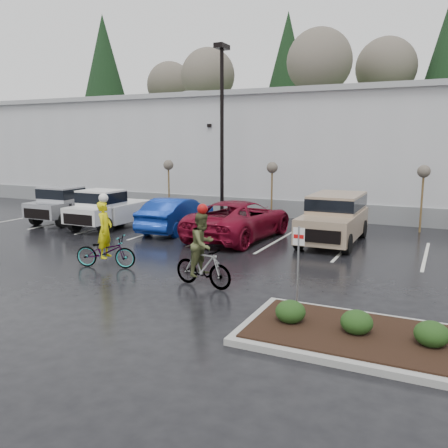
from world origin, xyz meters
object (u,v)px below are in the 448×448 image
at_px(fire_lane_sign, 298,258).
at_px(pickup_white, 113,208).
at_px(car_blue, 177,214).
at_px(sapling_east, 424,175).
at_px(pickup_silver, 74,203).
at_px(sapling_west, 168,168).
at_px(cyclist_olive, 203,257).
at_px(sapling_mid, 272,171).
at_px(car_red, 240,219).
at_px(suv_tan, 333,219).
at_px(lamppost, 222,114).
at_px(cyclist_hivis, 105,245).

relative_size(fire_lane_sign, pickup_white, 0.42).
distance_m(fire_lane_sign, car_blue, 11.73).
bearing_deg(sapling_east, pickup_silver, -165.00).
xyz_separation_m(sapling_west, pickup_silver, (-3.18, -4.60, -1.75)).
bearing_deg(cyclist_olive, sapling_east, -15.24).
xyz_separation_m(sapling_mid, sapling_east, (7.50, 0.00, 0.00)).
relative_size(sapling_west, fire_lane_sign, 1.45).
bearing_deg(pickup_silver, pickup_white, -8.33).
bearing_deg(car_red, sapling_east, -140.92).
bearing_deg(car_red, suv_tan, -163.92).
relative_size(lamppost, pickup_silver, 1.77).
distance_m(sapling_east, pickup_silver, 17.87).
distance_m(lamppost, sapling_mid, 4.00).
bearing_deg(cyclist_olive, car_red, 23.65).
bearing_deg(car_blue, sapling_west, -56.47).
relative_size(fire_lane_sign, cyclist_olive, 0.88).
xyz_separation_m(sapling_east, pickup_silver, (-17.18, -4.60, -1.75)).
xyz_separation_m(sapling_west, pickup_white, (-0.15, -5.05, -1.75)).
xyz_separation_m(lamppost, car_red, (2.79, -4.00, -4.82)).
height_order(car_red, suv_tan, suv_tan).
relative_size(suv_tan, cyclist_hivis, 1.99).
relative_size(lamppost, pickup_white, 1.77).
height_order(lamppost, pickup_silver, lamppost).
distance_m(car_red, suv_tan, 4.07).
xyz_separation_m(car_blue, cyclist_hivis, (1.25, -6.82, -0.03)).
bearing_deg(car_blue, cyclist_olive, 123.79).
relative_size(cyclist_hivis, cyclist_olive, 1.02).
height_order(lamppost, cyclist_olive, lamppost).
height_order(fire_lane_sign, pickup_silver, fire_lane_sign).
xyz_separation_m(lamppost, car_blue, (-0.64, -3.68, -4.87)).
height_order(suv_tan, cyclist_hivis, cyclist_hivis).
bearing_deg(sapling_east, cyclist_olive, -113.99).
height_order(sapling_east, car_blue, sapling_east).
height_order(sapling_west, sapling_mid, same).
relative_size(pickup_white, car_blue, 1.05).
bearing_deg(cyclist_olive, car_blue, 44.65).
relative_size(sapling_west, cyclist_hivis, 1.25).
height_order(lamppost, sapling_west, lamppost).
distance_m(sapling_west, cyclist_olive, 14.91).
xyz_separation_m(sapling_west, cyclist_hivis, (4.61, -11.50, -1.94)).
distance_m(sapling_west, car_red, 8.64).
distance_m(sapling_mid, cyclist_hivis, 11.82).
height_order(car_blue, car_red, car_red).
bearing_deg(lamppost, cyclist_olive, -67.06).
bearing_deg(car_blue, pickup_white, 3.78).
distance_m(pickup_silver, cyclist_hivis, 10.40).
distance_m(sapling_mid, suv_tan, 6.21).
relative_size(sapling_east, car_blue, 0.65).
bearing_deg(fire_lane_sign, pickup_white, 147.02).
relative_size(lamppost, sapling_west, 2.88).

